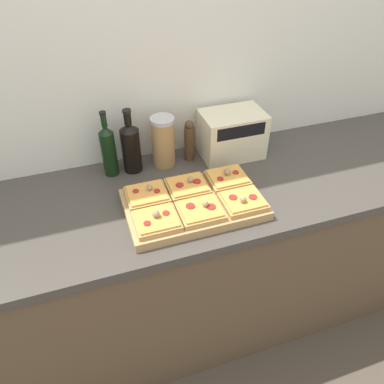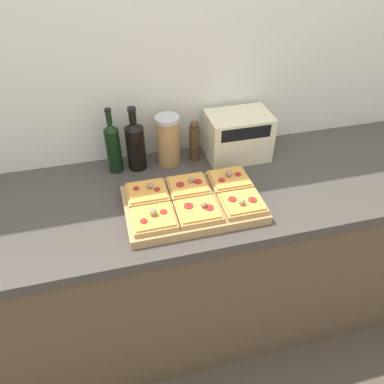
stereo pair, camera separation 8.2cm
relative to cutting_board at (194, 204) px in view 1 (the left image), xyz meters
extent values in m
plane|color=#4C4238|center=(0.00, -0.21, -0.93)|extent=(12.00, 12.00, 0.00)
cube|color=silver|center=(0.00, 0.46, 0.32)|extent=(6.00, 0.06, 2.50)
cube|color=brown|center=(0.00, 0.11, -0.49)|extent=(2.60, 0.64, 0.87)
cube|color=#423D38|center=(0.00, 0.11, -0.04)|extent=(2.63, 0.67, 0.04)
cube|color=tan|center=(0.00, 0.00, 0.00)|extent=(0.53, 0.32, 0.04)
cube|color=tan|center=(-0.17, 0.08, 0.03)|extent=(0.16, 0.14, 0.02)
cube|color=gold|center=(-0.17, 0.08, 0.04)|extent=(0.14, 0.13, 0.01)
cylinder|color=maroon|center=(-0.21, 0.09, 0.05)|extent=(0.02, 0.02, 0.00)
cylinder|color=maroon|center=(-0.13, 0.07, 0.05)|extent=(0.02, 0.02, 0.00)
sphere|color=#937A5B|center=(-0.15, 0.09, 0.06)|extent=(0.02, 0.02, 0.02)
cube|color=tan|center=(0.00, 0.08, 0.03)|extent=(0.16, 0.14, 0.02)
cube|color=gold|center=(0.00, 0.08, 0.04)|extent=(0.14, 0.13, 0.01)
cylinder|color=maroon|center=(-0.04, 0.08, 0.05)|extent=(0.03, 0.03, 0.00)
cylinder|color=maroon|center=(0.04, 0.08, 0.05)|extent=(0.03, 0.03, 0.00)
sphere|color=#937A5B|center=(0.01, 0.08, 0.06)|extent=(0.02, 0.02, 0.02)
cube|color=tan|center=(0.17, 0.08, 0.03)|extent=(0.16, 0.14, 0.02)
cube|color=gold|center=(0.17, 0.08, 0.04)|extent=(0.14, 0.13, 0.01)
cylinder|color=maroon|center=(0.13, 0.06, 0.05)|extent=(0.03, 0.03, 0.00)
cylinder|color=maroon|center=(0.21, 0.08, 0.05)|extent=(0.03, 0.03, 0.00)
sphere|color=#937A5B|center=(0.17, 0.08, 0.06)|extent=(0.03, 0.03, 0.03)
cube|color=tan|center=(-0.17, -0.08, 0.03)|extent=(0.16, 0.14, 0.02)
cube|color=gold|center=(-0.17, -0.08, 0.04)|extent=(0.14, 0.13, 0.01)
cylinder|color=maroon|center=(-0.21, -0.10, 0.05)|extent=(0.03, 0.03, 0.00)
cylinder|color=maroon|center=(-0.13, -0.07, 0.05)|extent=(0.03, 0.03, 0.00)
sphere|color=#937A5B|center=(-0.17, -0.07, 0.06)|extent=(0.03, 0.03, 0.03)
cube|color=tan|center=(0.00, -0.08, 0.03)|extent=(0.16, 0.14, 0.02)
cube|color=gold|center=(0.00, -0.08, 0.04)|extent=(0.14, 0.13, 0.01)
cylinder|color=maroon|center=(-0.04, -0.06, 0.05)|extent=(0.03, 0.03, 0.00)
cylinder|color=maroon|center=(0.04, -0.09, 0.05)|extent=(0.03, 0.03, 0.00)
sphere|color=#937A5B|center=(0.02, -0.07, 0.06)|extent=(0.02, 0.02, 0.02)
cube|color=tan|center=(0.17, -0.08, 0.03)|extent=(0.16, 0.14, 0.02)
cube|color=gold|center=(0.17, -0.08, 0.04)|extent=(0.14, 0.13, 0.01)
cylinder|color=maroon|center=(0.13, -0.06, 0.05)|extent=(0.03, 0.03, 0.00)
cylinder|color=maroon|center=(0.21, -0.08, 0.05)|extent=(0.03, 0.03, 0.00)
sphere|color=#937A5B|center=(0.16, -0.10, 0.06)|extent=(0.02, 0.02, 0.02)
cylinder|color=black|center=(-0.27, 0.33, 0.08)|extent=(0.06, 0.06, 0.20)
cone|color=black|center=(-0.27, 0.33, 0.20)|extent=(0.06, 0.06, 0.03)
cylinder|color=black|center=(-0.27, 0.33, 0.24)|extent=(0.02, 0.02, 0.05)
cylinder|color=black|center=(-0.27, 0.33, 0.27)|extent=(0.03, 0.03, 0.01)
cylinder|color=black|center=(-0.17, 0.33, 0.08)|extent=(0.08, 0.08, 0.20)
cone|color=black|center=(-0.17, 0.33, 0.19)|extent=(0.08, 0.08, 0.03)
cylinder|color=black|center=(-0.17, 0.33, 0.23)|extent=(0.03, 0.03, 0.05)
cylinder|color=black|center=(-0.17, 0.33, 0.27)|extent=(0.04, 0.04, 0.01)
cylinder|color=#AD7F4C|center=(-0.03, 0.33, 0.09)|extent=(0.10, 0.10, 0.21)
cylinder|color=#B2B2B7|center=(-0.03, 0.33, 0.20)|extent=(0.10, 0.10, 0.02)
cylinder|color=#47331E|center=(0.09, 0.33, 0.06)|extent=(0.05, 0.05, 0.17)
sphere|color=#47331E|center=(0.09, 0.33, 0.16)|extent=(0.04, 0.04, 0.04)
cube|color=beige|center=(0.29, 0.31, 0.09)|extent=(0.28, 0.19, 0.21)
cube|color=black|center=(0.29, 0.22, 0.15)|extent=(0.22, 0.01, 0.06)
cube|color=black|center=(0.44, 0.31, 0.10)|extent=(0.02, 0.02, 0.02)
camera|label=1|loc=(-0.36, -1.04, 0.96)|focal=35.00mm
camera|label=2|loc=(-0.28, -1.06, 0.96)|focal=35.00mm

